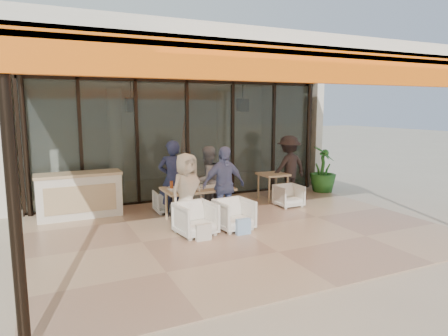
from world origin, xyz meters
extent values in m
plane|color=#C6B293|center=(0.00, 0.00, 0.00)|extent=(70.00, 70.00, 0.00)
cube|color=tan|center=(0.00, 0.00, 0.01)|extent=(8.00, 6.00, 0.01)
cube|color=silver|center=(0.00, 0.00, 3.30)|extent=(8.00, 6.00, 0.20)
cube|color=#FF650D|center=(0.00, -2.94, 3.02)|extent=(8.00, 0.12, 0.45)
cube|color=orange|center=(0.00, -2.25, 3.14)|extent=(8.00, 1.50, 0.06)
cylinder|color=black|center=(-3.88, -2.88, 1.60)|extent=(0.12, 0.12, 3.20)
cylinder|color=black|center=(-3.88, 2.88, 1.60)|extent=(0.12, 0.12, 3.20)
cylinder|color=black|center=(3.88, 2.88, 1.60)|extent=(0.12, 0.12, 3.20)
cube|color=#9EADA3|center=(0.00, 3.00, 1.60)|extent=(8.00, 0.03, 3.20)
cube|color=black|center=(0.00, 3.00, 0.04)|extent=(8.00, 0.10, 0.08)
cube|color=black|center=(0.00, 3.00, 3.16)|extent=(8.00, 0.10, 0.08)
cube|color=black|center=(-4.00, 3.00, 1.60)|extent=(0.08, 0.10, 3.20)
cube|color=black|center=(-2.70, 3.00, 1.60)|extent=(0.08, 0.10, 3.20)
cube|color=black|center=(-1.35, 3.00, 1.60)|extent=(0.08, 0.10, 3.20)
cube|color=black|center=(0.00, 3.00, 1.60)|extent=(0.08, 0.10, 3.20)
cube|color=black|center=(1.35, 3.00, 1.60)|extent=(0.08, 0.10, 3.20)
cube|color=black|center=(2.70, 3.00, 1.60)|extent=(0.08, 0.10, 3.20)
cube|color=black|center=(4.00, 3.00, 1.60)|extent=(0.08, 0.10, 3.20)
cube|color=silver|center=(0.00, 6.50, 1.70)|extent=(9.00, 0.25, 3.40)
cube|color=silver|center=(-4.40, 4.75, 1.70)|extent=(0.25, 3.50, 3.40)
cube|color=silver|center=(4.40, 4.75, 1.70)|extent=(0.25, 3.50, 3.40)
cube|color=silver|center=(0.00, 4.75, 3.40)|extent=(9.00, 3.50, 0.25)
cube|color=tan|center=(0.00, 4.75, 0.01)|extent=(8.00, 3.50, 0.02)
cylinder|color=silver|center=(-1.60, 4.60, 1.50)|extent=(0.40, 0.40, 3.00)
cylinder|color=silver|center=(1.80, 4.60, 1.50)|extent=(0.40, 0.40, 3.00)
cylinder|color=black|center=(-1.20, 4.20, 3.00)|extent=(0.03, 0.03, 0.70)
cube|color=black|center=(-1.20, 4.20, 2.55)|extent=(0.30, 0.30, 0.40)
sphere|color=#FFBF72|center=(-1.20, 4.20, 2.55)|extent=(0.18, 0.18, 0.18)
cylinder|color=black|center=(2.30, 4.20, 3.00)|extent=(0.03, 0.03, 0.70)
cube|color=black|center=(2.30, 4.20, 2.55)|extent=(0.30, 0.30, 0.40)
sphere|color=#FFBF72|center=(2.30, 4.20, 2.55)|extent=(0.18, 0.18, 0.18)
cylinder|color=black|center=(0.30, 4.00, 0.05)|extent=(0.40, 0.40, 0.05)
cylinder|color=black|center=(0.30, 4.00, 1.05)|extent=(0.04, 0.04, 2.10)
cone|color=#D84D12|center=(0.30, 4.00, 1.70)|extent=(0.32, 0.32, 1.10)
cube|color=silver|center=(-2.85, 2.30, 0.50)|extent=(1.80, 0.60, 1.00)
cube|color=tan|center=(-2.85, 2.30, 1.01)|extent=(1.85, 0.65, 0.06)
cube|color=tan|center=(-2.85, 1.99, 0.50)|extent=(1.50, 0.02, 0.60)
cube|color=tan|center=(-0.51, 0.96, 0.72)|extent=(1.50, 0.90, 0.05)
cube|color=white|center=(-0.51, 0.96, 0.74)|extent=(1.30, 0.35, 0.01)
cylinder|color=tan|center=(-1.13, 0.64, 0.35)|extent=(0.06, 0.06, 0.70)
cylinder|color=tan|center=(0.11, 0.64, 0.35)|extent=(0.06, 0.06, 0.70)
cylinder|color=tan|center=(-1.13, 1.28, 0.35)|extent=(0.06, 0.06, 0.70)
cylinder|color=tan|center=(0.11, 1.28, 0.35)|extent=(0.06, 0.06, 0.70)
cylinder|color=white|center=(-0.96, 0.81, 0.81)|extent=(0.06, 0.06, 0.11)
cylinder|color=white|center=(-0.76, 1.16, 0.81)|extent=(0.06, 0.06, 0.11)
cylinder|color=white|center=(-0.46, 0.86, 0.81)|extent=(0.06, 0.06, 0.11)
cylinder|color=white|center=(-0.21, 1.14, 0.81)|extent=(0.06, 0.06, 0.11)
cylinder|color=white|center=(-0.01, 0.76, 0.81)|extent=(0.06, 0.06, 0.11)
cylinder|color=#9A3F16|center=(-1.06, 1.11, 0.83)|extent=(0.07, 0.07, 0.16)
cylinder|color=black|center=(-0.61, 1.24, 0.83)|extent=(0.09, 0.09, 0.17)
cylinder|color=black|center=(-0.61, 1.24, 0.93)|extent=(0.10, 0.10, 0.01)
cylinder|color=white|center=(-0.96, 0.66, 0.76)|extent=(0.22, 0.22, 0.01)
cylinder|color=white|center=(-0.06, 0.66, 0.76)|extent=(0.22, 0.22, 0.01)
cylinder|color=white|center=(-0.96, 1.28, 0.76)|extent=(0.22, 0.22, 0.01)
cylinder|color=white|center=(-0.06, 1.28, 0.76)|extent=(0.22, 0.22, 0.01)
imported|color=white|center=(-0.93, 1.91, 0.30)|extent=(0.59, 0.56, 0.59)
imported|color=white|center=(-0.09, 1.91, 0.37)|extent=(0.91, 0.88, 0.74)
imported|color=white|center=(-0.93, 0.01, 0.36)|extent=(0.79, 0.75, 0.73)
imported|color=white|center=(-0.09, 0.01, 0.35)|extent=(0.74, 0.71, 0.70)
imported|color=#1A1E3B|center=(-0.93, 1.41, 0.89)|extent=(0.75, 0.62, 1.78)
imported|color=slate|center=(-0.09, 1.41, 0.80)|extent=(0.90, 0.78, 1.60)
imported|color=beige|center=(-0.93, 0.51, 0.79)|extent=(0.90, 0.74, 1.58)
imported|color=#6D7BB5|center=(-0.09, 0.51, 0.84)|extent=(1.01, 0.47, 1.68)
cube|color=silver|center=(-0.93, -0.39, 0.17)|extent=(0.30, 0.10, 0.34)
cube|color=#99BFD8|center=(-0.09, -0.39, 0.17)|extent=(0.30, 0.10, 0.34)
cube|color=tan|center=(2.00, 1.87, 0.72)|extent=(0.70, 0.70, 0.05)
cylinder|color=tan|center=(1.72, 1.59, 0.35)|extent=(0.05, 0.05, 0.70)
cylinder|color=tan|center=(2.28, 1.59, 0.35)|extent=(0.05, 0.05, 0.70)
cylinder|color=tan|center=(1.72, 2.15, 0.35)|extent=(0.05, 0.05, 0.70)
cylinder|color=tan|center=(2.28, 2.15, 0.35)|extent=(0.05, 0.05, 0.70)
imported|color=white|center=(2.00, 1.12, 0.31)|extent=(0.61, 0.57, 0.63)
imported|color=black|center=(2.56, 1.96, 0.87)|extent=(1.20, 0.80, 1.73)
imported|color=#1E5919|center=(3.92, 2.18, 0.68)|extent=(1.07, 1.07, 1.36)
camera|label=1|loc=(-3.64, -7.05, 2.50)|focal=32.00mm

